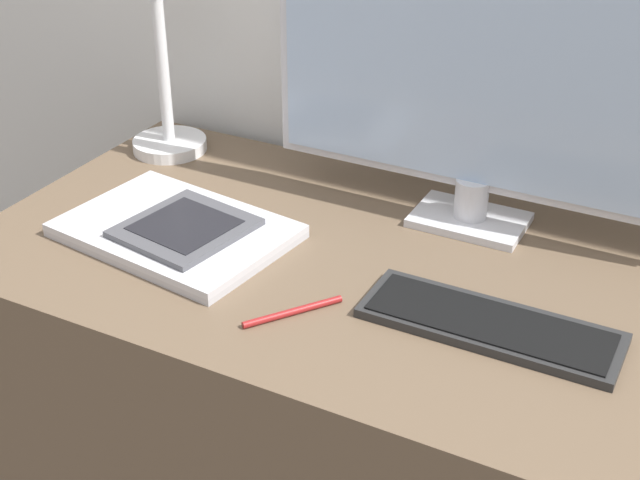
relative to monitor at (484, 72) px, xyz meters
The scene contains 7 objects.
desk 0.63m from the monitor, 107.98° to the right, with size 1.16×0.58×0.74m.
monitor is the anchor object (origin of this frame).
keyboard 0.35m from the monitor, 65.68° to the right, with size 0.32×0.11×0.01m.
laptop 0.48m from the monitor, 146.78° to the right, with size 0.34×0.26×0.02m.
ereader 0.46m from the monitor, 144.16° to the right, with size 0.18×0.19×0.01m.
desk_lamp 0.55m from the monitor, behind, with size 0.13×0.13×0.38m.
pen 0.42m from the monitor, 109.40° to the right, with size 0.09×0.11×0.01m.
Camera 1 is at (0.40, -0.71, 1.37)m, focal length 50.00 mm.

